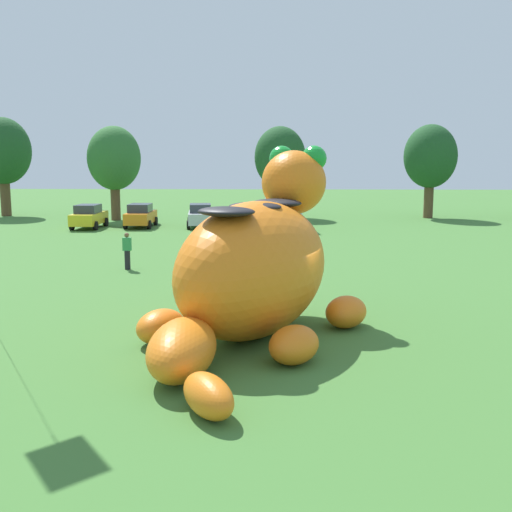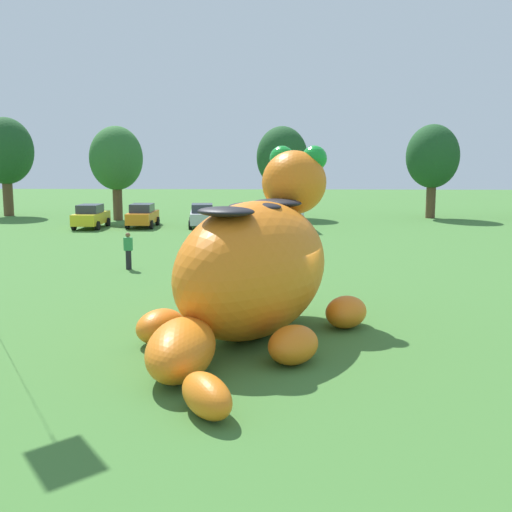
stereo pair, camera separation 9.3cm
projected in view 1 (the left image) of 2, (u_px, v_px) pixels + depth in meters
The scene contains 11 objects.
ground_plane at pixel (279, 331), 18.93m from camera, with size 160.00×160.00×0.00m, color #427533.
giant_inflatable_creature at pixel (255, 267), 18.24m from camera, with size 7.13×11.04×5.53m.
car_yellow at pixel (89, 216), 45.50m from camera, with size 1.99×4.13×1.72m.
car_orange at pixel (141, 215), 46.16m from camera, with size 1.96×4.11×1.72m.
car_silver at pixel (200, 216), 46.08m from camera, with size 2.29×4.27×1.72m.
box_truck at pixel (283, 205), 46.30m from camera, with size 2.89×6.57×2.95m.
tree_far_left at pixel (3, 152), 54.16m from camera, with size 4.76×4.76×8.46m.
tree_left at pixel (114, 159), 50.57m from camera, with size 4.25×4.25×7.54m.
tree_mid_left at pixel (280, 158), 53.09m from camera, with size 4.30×4.30×7.63m.
tree_centre_left at pixel (430, 157), 52.43m from camera, with size 4.37×4.37×7.76m.
spectator_mid_field at pixel (127, 251), 29.03m from camera, with size 0.38×0.26×1.71m.
Camera 1 is at (-0.12, -18.35, 5.21)m, focal length 44.32 mm.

